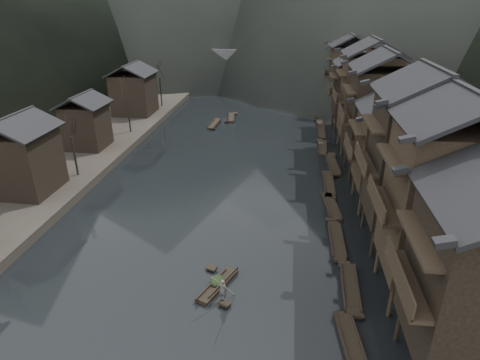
# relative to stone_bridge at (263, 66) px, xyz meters

# --- Properties ---
(water) EXTENTS (300.00, 300.00, 0.00)m
(water) POSITION_rel_stone_bridge_xyz_m (0.00, -72.00, -5.11)
(water) COLOR black
(water) RESTS_ON ground
(right_bank) EXTENTS (40.00, 200.00, 1.80)m
(right_bank) POSITION_rel_stone_bridge_xyz_m (35.00, -32.00, -4.21)
(right_bank) COLOR #2D2823
(right_bank) RESTS_ON ground
(left_bank) EXTENTS (40.00, 200.00, 1.20)m
(left_bank) POSITION_rel_stone_bridge_xyz_m (-35.00, -32.00, -4.51)
(left_bank) COLOR #2D2823
(left_bank) RESTS_ON ground
(stilt_houses) EXTENTS (9.00, 67.60, 15.45)m
(stilt_houses) POSITION_rel_stone_bridge_xyz_m (17.28, -53.04, 3.80)
(stilt_houses) COLOR black
(stilt_houses) RESTS_ON ground
(left_houses) EXTENTS (8.10, 53.20, 8.73)m
(left_houses) POSITION_rel_stone_bridge_xyz_m (-20.50, -51.88, 0.55)
(left_houses) COLOR black
(left_houses) RESTS_ON left_bank
(bare_trees) EXTENTS (3.87, 59.98, 7.74)m
(bare_trees) POSITION_rel_stone_bridge_xyz_m (-17.00, -48.56, 1.35)
(bare_trees) COLOR black
(bare_trees) RESTS_ON left_bank
(moored_sampans) EXTENTS (3.00, 62.57, 0.47)m
(moored_sampans) POSITION_rel_stone_bridge_xyz_m (11.87, -51.21, -4.91)
(moored_sampans) COLOR black
(moored_sampans) RESTS_ON water
(midriver_boats) EXTENTS (7.70, 25.04, 0.45)m
(midriver_boats) POSITION_rel_stone_bridge_xyz_m (-3.23, -25.37, -4.91)
(midriver_boats) COLOR black
(midriver_boats) RESTS_ON water
(stone_bridge) EXTENTS (40.00, 6.00, 9.00)m
(stone_bridge) POSITION_rel_stone_bridge_xyz_m (0.00, 0.00, 0.00)
(stone_bridge) COLOR #4C4C4F
(stone_bridge) RESTS_ON ground
(hero_sampan) EXTENTS (2.63, 4.73, 0.43)m
(hero_sampan) POSITION_rel_stone_bridge_xyz_m (2.14, -73.93, -4.91)
(hero_sampan) COLOR black
(hero_sampan) RESTS_ON water
(cargo_heap) EXTENTS (1.06, 1.38, 0.63)m
(cargo_heap) POSITION_rel_stone_bridge_xyz_m (2.05, -73.73, -4.36)
(cargo_heap) COLOR black
(cargo_heap) RESTS_ON hero_sampan
(boatman) EXTENTS (0.72, 0.56, 1.75)m
(boatman) POSITION_rel_stone_bridge_xyz_m (2.80, -75.48, -3.80)
(boatman) COLOR #505052
(boatman) RESTS_ON hero_sampan
(bamboo_pole) EXTENTS (1.49, 2.33, 3.43)m
(bamboo_pole) POSITION_rel_stone_bridge_xyz_m (3.00, -75.48, -1.21)
(bamboo_pole) COLOR #8C7A51
(bamboo_pole) RESTS_ON boatman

